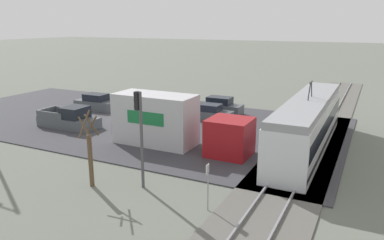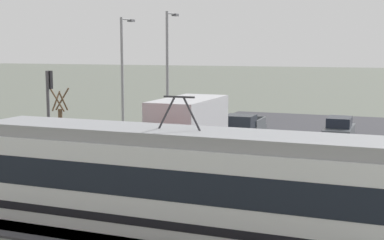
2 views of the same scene
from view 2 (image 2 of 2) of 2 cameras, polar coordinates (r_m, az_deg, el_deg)
name	(u,v)px [view 2 (image 2 of 2)]	position (r m, az deg, el deg)	size (l,w,h in m)	color
ground_plane	(297,152)	(33.60, 11.13, -3.32)	(320.00, 320.00, 0.00)	#60665B
road_surface	(297,151)	(33.59, 11.13, -3.26)	(18.64, 37.67, 0.08)	#38383D
rail_bed	(209,235)	(18.41, 1.85, -12.17)	(63.44, 4.40, 0.22)	#5B5954
light_rail_tram	(179,182)	(18.28, -1.36, -6.63)	(14.86, 2.59, 4.64)	silver
box_truck	(179,138)	(27.37, -1.43, -1.96)	(2.62, 9.89, 3.58)	maroon
pickup_truck	(242,130)	(36.71, 5.40, -1.10)	(2.10, 5.24, 1.80)	#4C5156
sedan_car_0	(339,131)	(37.94, 15.42, -1.09)	(1.80, 4.28, 1.58)	#4C5156
sedan_car_2	(341,168)	(26.43, 15.56, -4.95)	(1.72, 4.45, 1.42)	#4C5156
traffic_light_pole	(49,106)	(28.83, -15.01, 1.50)	(0.28, 0.47, 5.16)	#47474C
street_tree	(61,126)	(31.62, -13.84, -0.67)	(0.98, 0.81, 4.09)	brown
street_lamp_near_crossing	(168,64)	(40.18, -2.55, 5.98)	(0.36, 1.95, 9.04)	gray
street_lamp_mid_block	(123,67)	(40.43, -7.34, 5.62)	(0.36, 1.95, 8.60)	gray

